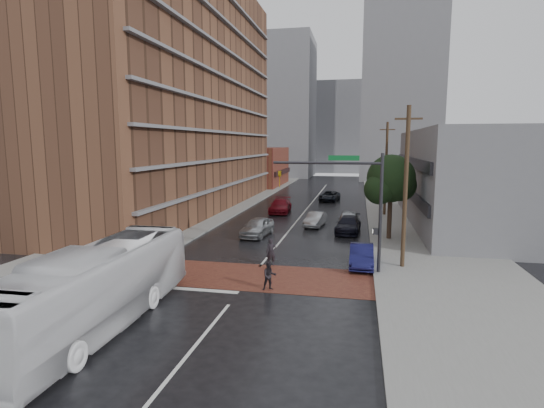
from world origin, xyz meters
The scene contains 24 objects.
ground centered at (0.00, 0.00, 0.00)m, with size 160.00×160.00×0.00m, color black.
crosswalk centered at (0.00, 0.50, 0.01)m, with size 14.00×5.00×0.02m, color brown.
sidewalk_west centered at (-11.50, 25.00, 0.07)m, with size 9.00×90.00×0.15m, color gray.
sidewalk_east centered at (11.50, 25.00, 0.07)m, with size 9.00×90.00×0.15m, color gray.
apartment_block centered at (-14.00, 24.00, 14.00)m, with size 10.00×44.00×28.00m, color brown.
storefront_west centered at (-12.00, 54.00, 3.50)m, with size 8.00×16.00×7.00m, color maroon.
building_east centered at (16.50, 20.00, 4.50)m, with size 11.00×26.00×9.00m, color slate.
distant_tower_west centered at (-14.00, 78.00, 16.00)m, with size 18.00×16.00×32.00m, color slate.
distant_tower_east centered at (14.00, 72.00, 18.00)m, with size 16.00×14.00×36.00m, color slate.
distant_tower_center centered at (0.00, 95.00, 12.00)m, with size 12.00×10.00×24.00m, color slate.
street_tree centered at (8.52, 12.03, 4.73)m, with size 4.20×4.10×6.90m.
signal_mast centered at (5.85, 2.50, 4.73)m, with size 6.50×0.30×7.20m.
utility_pole_near centered at (8.80, 4.00, 5.14)m, with size 1.60×0.26×10.00m.
utility_pole_far centered at (8.80, 24.00, 5.14)m, with size 1.60×0.26×10.00m.
transit_bus centered at (-4.67, -7.56, 1.74)m, with size 2.92×12.47×3.47m, color white.
pedestrian_a centered at (0.65, 3.00, 0.88)m, with size 0.64×0.42×1.76m, color black.
pedestrian_b centered at (1.49, -1.50, 0.77)m, with size 0.75×0.58×1.54m, color black.
car_travel_a centered at (-2.27, 11.31, 0.79)m, with size 1.87×4.65×1.58m, color #B3B7BB.
car_travel_b centered at (2.10, 16.60, 0.66)m, with size 1.41×4.03×1.33m, color #A9AEB1.
car_travel_c centered at (-2.63, 23.86, 0.77)m, with size 2.16×5.32×1.54m, color maroon.
suv_travel centered at (2.16, 34.74, 0.68)m, with size 2.25×4.88×1.36m, color black.
car_parked_near centered at (6.30, 4.00, 0.69)m, with size 1.46×4.20×1.38m, color #141446.
car_parked_mid centered at (5.20, 14.32, 0.70)m, with size 1.97×4.85×1.41m, color black.
car_parked_far centered at (5.20, 16.00, 0.83)m, with size 1.95×4.84×1.65m, color #A1A5A8.
Camera 1 is at (6.00, -22.77, 7.73)m, focal length 28.00 mm.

